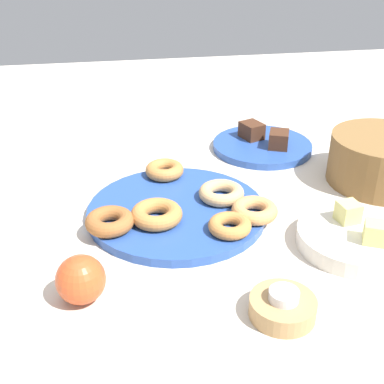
% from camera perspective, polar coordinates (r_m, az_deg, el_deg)
% --- Properties ---
extents(ground_plane, '(2.40, 2.40, 0.00)m').
position_cam_1_polar(ground_plane, '(0.98, -1.72, -2.55)').
color(ground_plane, beige).
extents(donut_plate, '(0.34, 0.34, 0.02)m').
position_cam_1_polar(donut_plate, '(0.98, -1.73, -2.13)').
color(donut_plate, '#284C9E').
rests_on(donut_plate, ground_plane).
extents(donut_0, '(0.13, 0.13, 0.03)m').
position_cam_1_polar(donut_0, '(1.00, 3.32, -0.09)').
color(donut_0, tan).
rests_on(donut_0, donut_plate).
extents(donut_1, '(0.12, 0.12, 0.03)m').
position_cam_1_polar(donut_1, '(0.93, -3.99, -2.50)').
color(donut_1, '#BC7A3D').
rests_on(donut_1, donut_plate).
extents(donut_2, '(0.10, 0.10, 0.02)m').
position_cam_1_polar(donut_2, '(0.90, 4.26, -3.78)').
color(donut_2, '#BC7A3D').
rests_on(donut_2, donut_plate).
extents(donut_3, '(0.12, 0.12, 0.03)m').
position_cam_1_polar(donut_3, '(0.92, -9.22, -3.27)').
color(donut_3, '#995B2D').
rests_on(donut_3, donut_plate).
extents(donut_4, '(0.12, 0.12, 0.03)m').
position_cam_1_polar(donut_4, '(0.94, 7.03, -2.05)').
color(donut_4, tan).
rests_on(donut_4, donut_plate).
extents(donut_5, '(0.11, 0.11, 0.03)m').
position_cam_1_polar(donut_5, '(1.09, -3.10, 2.49)').
color(donut_5, '#BC7A3D').
rests_on(donut_5, donut_plate).
extents(cake_plate, '(0.24, 0.24, 0.02)m').
position_cam_1_polar(cake_plate, '(1.27, 7.88, 5.12)').
color(cake_plate, '#284C9E').
rests_on(cake_plate, ground_plane).
extents(brownie_near, '(0.07, 0.06, 0.04)m').
position_cam_1_polar(brownie_near, '(1.28, 6.71, 6.88)').
color(brownie_near, '#472819').
rests_on(brownie_near, cake_plate).
extents(brownie_far, '(0.07, 0.06, 0.04)m').
position_cam_1_polar(brownie_far, '(1.24, 9.71, 5.84)').
color(brownie_far, '#472819').
rests_on(brownie_far, cake_plate).
extents(candle_holder, '(0.10, 0.10, 0.03)m').
position_cam_1_polar(candle_holder, '(0.76, 10.13, -12.64)').
color(candle_holder, tan).
rests_on(candle_holder, ground_plane).
extents(tealight, '(0.04, 0.04, 0.01)m').
position_cam_1_polar(tealight, '(0.74, 10.27, -11.35)').
color(tealight, silver).
rests_on(tealight, candle_holder).
extents(basket, '(0.29, 0.29, 0.10)m').
position_cam_1_polar(basket, '(1.15, 20.63, 3.40)').
color(basket, brown).
rests_on(basket, ground_plane).
extents(fruit_bowl, '(0.20, 0.20, 0.03)m').
position_cam_1_polar(fruit_bowl, '(0.93, 17.73, -4.99)').
color(fruit_bowl, silver).
rests_on(fruit_bowl, ground_plane).
extents(melon_chunk_left, '(0.04, 0.04, 0.04)m').
position_cam_1_polar(melon_chunk_left, '(0.94, 17.12, -2.17)').
color(melon_chunk_left, '#DBD67A').
rests_on(melon_chunk_left, fruit_bowl).
extents(melon_chunk_right, '(0.05, 0.05, 0.04)m').
position_cam_1_polar(melon_chunk_right, '(0.89, 19.85, -4.31)').
color(melon_chunk_right, '#DBD67A').
rests_on(melon_chunk_right, fruit_bowl).
extents(apple, '(0.07, 0.07, 0.07)m').
position_cam_1_polar(apple, '(0.78, -12.37, -9.56)').
color(apple, '#CC4C23').
rests_on(apple, ground_plane).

